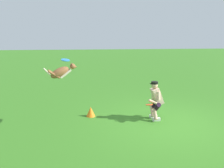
% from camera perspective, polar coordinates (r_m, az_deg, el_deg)
% --- Properties ---
extents(ground_plane, '(60.00, 60.00, 0.00)m').
position_cam_1_polar(ground_plane, '(7.45, 14.30, -9.91)').
color(ground_plane, '#367621').
extents(person, '(0.56, 0.65, 1.29)m').
position_cam_1_polar(person, '(7.55, 11.01, -3.81)').
color(person, silver).
rests_on(person, ground_plane).
extents(dog, '(0.98, 0.42, 0.52)m').
position_cam_1_polar(dog, '(6.87, -12.68, 2.99)').
color(dog, brown).
extents(frisbee_flying, '(0.27, 0.27, 0.08)m').
position_cam_1_polar(frisbee_flying, '(6.84, -11.71, 5.97)').
color(frisbee_flying, '#2C83EA').
extents(frisbee_held, '(0.31, 0.31, 0.07)m').
position_cam_1_polar(frisbee_held, '(7.26, 9.40, -5.15)').
color(frisbee_held, '#F1571B').
rests_on(frisbee_held, person).
extents(training_cone, '(0.30, 0.30, 0.34)m').
position_cam_1_polar(training_cone, '(7.87, -5.41, -6.96)').
color(training_cone, orange).
rests_on(training_cone, ground_plane).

